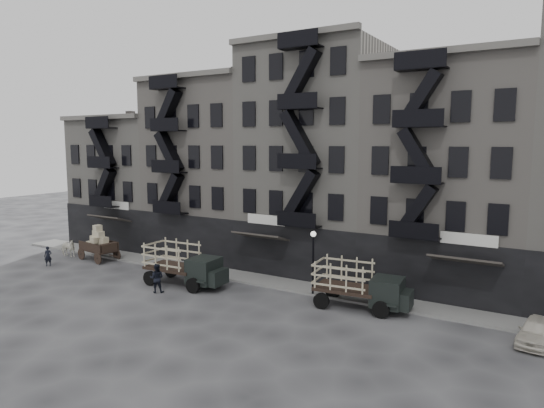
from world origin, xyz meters
The scene contains 14 objects.
ground centered at (0.00, 0.00, 0.00)m, with size 140.00×140.00×0.00m, color #38383A.
sidewalk centered at (0.00, 3.75, 0.07)m, with size 55.00×2.50×0.15m, color slate.
building_west centered at (-20.00, 9.83, 6.00)m, with size 10.00×11.35×13.20m.
building_midwest centered at (-10.00, 9.83, 7.50)m, with size 10.00×11.35×16.20m.
building_center centered at (0.00, 9.82, 8.50)m, with size 10.00×11.35×18.20m.
building_mideast centered at (10.00, 9.83, 7.50)m, with size 10.00×11.35×16.20m.
lamp_post centered at (3.00, 2.60, 2.78)m, with size 0.36×0.36×4.28m.
horse centered at (-20.22, 1.23, 0.79)m, with size 0.86×1.88×1.59m, color silver.
wagon centered at (-16.97, 1.84, 1.69)m, with size 3.73×2.34×2.97m.
stake_truck_west centered at (-5.76, 0.01, 1.71)m, with size 6.09×2.77×2.99m.
stake_truck_east centered at (6.45, 1.88, 1.64)m, with size 5.90×2.82×2.87m.
car_east centered at (15.90, 1.60, 0.64)m, with size 1.50×3.73×1.27m, color beige.
pedestrian_west centered at (-18.76, -1.61, 0.80)m, with size 0.58×0.38×1.60m, color black.
pedestrian_mid centered at (-6.21, -2.15, 0.98)m, with size 0.95×0.74×1.95m, color black.
Camera 1 is at (16.60, -24.95, 9.97)m, focal length 32.00 mm.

